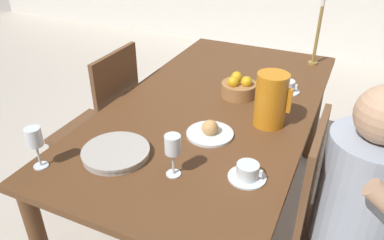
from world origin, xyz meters
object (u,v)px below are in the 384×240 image
(chair_opposite, at_px, (105,125))
(teacup_across, at_px, (287,87))
(red_pitcher, at_px, (271,100))
(serving_tray, at_px, (116,153))
(person_seated, at_px, (368,211))
(teacup_near_person, at_px, (248,172))
(bread_plate, at_px, (210,131))
(wine_glass_juice, at_px, (34,139))
(wine_glass_water, at_px, (173,147))
(chair_person_side, at_px, (331,234))
(candlestick_tall, at_px, (317,38))
(fruit_bowl, at_px, (239,88))

(chair_opposite, xyz_separation_m, teacup_across, (0.96, 0.36, 0.28))
(red_pitcher, distance_m, serving_tray, 0.71)
(person_seated, bearing_deg, red_pitcher, -126.12)
(serving_tray, bearing_deg, teacup_near_person, 9.41)
(person_seated, xyz_separation_m, bread_plate, (-0.67, 0.13, 0.08))
(wine_glass_juice, distance_m, bread_plate, 0.71)
(wine_glass_water, height_order, serving_tray, wine_glass_water)
(wine_glass_water, bearing_deg, bread_plate, 86.45)
(person_seated, distance_m, serving_tray, 0.97)
(wine_glass_juice, relative_size, teacup_near_person, 1.20)
(chair_person_side, xyz_separation_m, wine_glass_water, (-0.59, -0.21, 0.38))
(teacup_across, height_order, bread_plate, bread_plate)
(chair_person_side, distance_m, candlestick_tall, 1.25)
(chair_opposite, xyz_separation_m, teacup_near_person, (0.99, -0.43, 0.28))
(person_seated, height_order, candlestick_tall, person_seated)
(candlestick_tall, bearing_deg, person_seated, -71.41)
(teacup_near_person, distance_m, serving_tray, 0.53)
(chair_opposite, bearing_deg, fruit_bowl, -74.46)
(wine_glass_juice, relative_size, teacup_across, 1.20)
(chair_person_side, bearing_deg, serving_tray, -76.71)
(chair_opposite, height_order, teacup_across, chair_opposite)
(bread_plate, bearing_deg, serving_tray, -133.26)
(fruit_bowl, xyz_separation_m, candlestick_tall, (0.28, 0.62, 0.12))
(chair_opposite, relative_size, wine_glass_juice, 5.64)
(teacup_across, xyz_separation_m, fruit_bowl, (-0.22, -0.16, 0.02))
(serving_tray, bearing_deg, chair_person_side, 13.29)
(fruit_bowl, bearing_deg, wine_glass_water, -90.67)
(wine_glass_water, relative_size, wine_glass_juice, 1.00)
(wine_glass_water, xyz_separation_m, wine_glass_juice, (-0.49, -0.17, -0.00))
(wine_glass_juice, bearing_deg, wine_glass_water, 19.32)
(bread_plate, bearing_deg, candlestick_tall, 75.32)
(wine_glass_juice, bearing_deg, teacup_near_person, 19.70)
(person_seated, bearing_deg, serving_tray, -79.91)
(person_seated, height_order, serving_tray, person_seated)
(red_pitcher, height_order, teacup_near_person, red_pitcher)
(red_pitcher, height_order, wine_glass_water, red_pitcher)
(person_seated, distance_m, bread_plate, 0.69)
(serving_tray, height_order, candlestick_tall, candlestick_tall)
(chair_person_side, bearing_deg, candlestick_tall, -165.24)
(chair_opposite, height_order, candlestick_tall, candlestick_tall)
(chair_person_side, bearing_deg, red_pitcher, -129.59)
(chair_person_side, bearing_deg, teacup_near_person, -70.87)
(fruit_bowl, height_order, candlestick_tall, candlestick_tall)
(chair_opposite, bearing_deg, wine_glass_water, -125.52)
(wine_glass_water, height_order, wine_glass_juice, same)
(person_seated, bearing_deg, candlestick_tall, -161.41)
(wine_glass_water, xyz_separation_m, teacup_across, (0.23, 0.89, -0.10))
(chair_person_side, xyz_separation_m, fruit_bowl, (-0.58, 0.52, 0.30))
(wine_glass_juice, bearing_deg, chair_opposite, 109.34)
(teacup_across, bearing_deg, wine_glass_water, -104.33)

